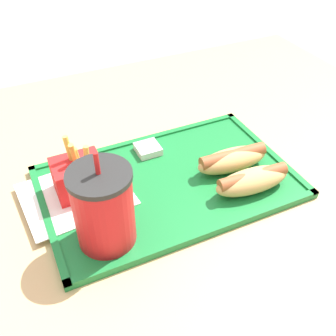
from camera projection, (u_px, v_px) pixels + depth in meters
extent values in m
cube|color=tan|center=(175.00, 299.00, 0.94)|extent=(1.25, 1.07, 0.71)
cube|color=#197233|center=(168.00, 183.00, 0.72)|extent=(0.45, 0.29, 0.01)
cube|color=#197233|center=(140.00, 140.00, 0.81)|extent=(0.45, 0.01, 0.00)
cube|color=#197233|center=(205.00, 232.00, 0.62)|extent=(0.45, 0.01, 0.00)
cube|color=#197233|center=(267.00, 149.00, 0.79)|extent=(0.01, 0.29, 0.00)
cube|color=#197233|center=(47.00, 217.00, 0.64)|extent=(0.01, 0.29, 0.00)
cube|color=white|center=(76.00, 194.00, 0.69)|extent=(0.19, 0.17, 0.00)
cylinder|color=red|center=(104.00, 210.00, 0.57)|extent=(0.09, 0.09, 0.12)
cylinder|color=#262626|center=(99.00, 176.00, 0.53)|extent=(0.09, 0.09, 0.01)
cylinder|color=red|center=(97.00, 163.00, 0.52)|extent=(0.01, 0.01, 0.03)
ellipsoid|color=tan|center=(252.00, 181.00, 0.68)|extent=(0.14, 0.06, 0.04)
cylinder|color=#9E512D|center=(253.00, 177.00, 0.68)|extent=(0.13, 0.03, 0.02)
ellipsoid|color=tan|center=(232.00, 159.00, 0.73)|extent=(0.14, 0.06, 0.04)
cylinder|color=#9E512D|center=(232.00, 155.00, 0.72)|extent=(0.13, 0.03, 0.02)
cube|color=red|center=(79.00, 177.00, 0.68)|extent=(0.08, 0.07, 0.06)
cylinder|color=#E5C14C|center=(88.00, 166.00, 0.65)|extent=(0.02, 0.01, 0.08)
cylinder|color=#E5C14C|center=(76.00, 162.00, 0.66)|extent=(0.02, 0.02, 0.08)
cylinder|color=#E5C14C|center=(78.00, 161.00, 0.67)|extent=(0.02, 0.02, 0.06)
cylinder|color=#E5C14C|center=(71.00, 155.00, 0.66)|extent=(0.02, 0.02, 0.08)
cube|color=silver|center=(148.00, 149.00, 0.78)|extent=(0.05, 0.05, 0.01)
cube|color=white|center=(148.00, 146.00, 0.77)|extent=(0.04, 0.04, 0.00)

